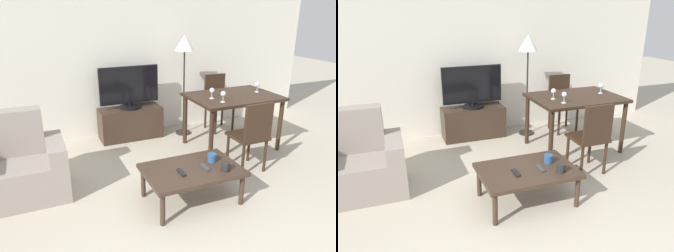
% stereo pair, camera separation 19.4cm
% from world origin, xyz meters
% --- Properties ---
extents(wall_back, '(6.83, 0.06, 2.70)m').
position_xyz_m(wall_back, '(0.00, 3.27, 1.35)').
color(wall_back, silver).
rests_on(wall_back, ground_plane).
extents(armchair, '(0.98, 0.66, 0.91)m').
position_xyz_m(armchair, '(-1.49, 1.87, 0.32)').
color(armchair, gray).
rests_on(armchair, ground_plane).
extents(tv_stand, '(0.94, 0.38, 0.48)m').
position_xyz_m(tv_stand, '(0.09, 3.00, 0.24)').
color(tv_stand, '#38281E').
rests_on(tv_stand, ground_plane).
extents(tv, '(0.90, 0.31, 0.63)m').
position_xyz_m(tv, '(0.09, 3.00, 0.79)').
color(tv, black).
rests_on(tv, tv_stand).
extents(coffee_table, '(0.98, 0.65, 0.37)m').
position_xyz_m(coffee_table, '(0.15, 1.07, 0.33)').
color(coffee_table, '#38281E').
rests_on(coffee_table, ground_plane).
extents(dining_table, '(1.22, 0.87, 0.77)m').
position_xyz_m(dining_table, '(1.32, 2.11, 0.67)').
color(dining_table, black).
rests_on(dining_table, ground_plane).
extents(dining_chair_near, '(0.40, 0.40, 0.89)m').
position_xyz_m(dining_chair_near, '(1.10, 1.37, 0.50)').
color(dining_chair_near, black).
rests_on(dining_chair_near, ground_plane).
extents(dining_chair_far, '(0.40, 0.40, 0.89)m').
position_xyz_m(dining_chair_far, '(1.53, 2.85, 0.50)').
color(dining_chair_far, black).
rests_on(dining_chair_far, ground_plane).
extents(floor_lamp, '(0.29, 0.29, 1.54)m').
position_xyz_m(floor_lamp, '(0.92, 2.85, 1.31)').
color(floor_lamp, black).
rests_on(floor_lamp, ground_plane).
extents(remote_primary, '(0.04, 0.15, 0.02)m').
position_xyz_m(remote_primary, '(0.27, 1.01, 0.38)').
color(remote_primary, '#38383D').
rests_on(remote_primary, coffee_table).
extents(remote_secondary, '(0.04, 0.15, 0.02)m').
position_xyz_m(remote_secondary, '(-0.00, 1.01, 0.38)').
color(remote_secondary, black).
rests_on(remote_secondary, coffee_table).
extents(cup_white_near, '(0.09, 0.09, 0.09)m').
position_xyz_m(cup_white_near, '(0.43, 0.89, 0.42)').
color(cup_white_near, black).
rests_on(cup_white_near, coffee_table).
extents(cup_colored_far, '(0.09, 0.09, 0.09)m').
position_xyz_m(cup_colored_far, '(0.41, 1.12, 0.42)').
color(cup_colored_far, navy).
rests_on(cup_colored_far, coffee_table).
extents(wine_glass_left, '(0.07, 0.07, 0.15)m').
position_xyz_m(wine_glass_left, '(0.96, 2.08, 0.87)').
color(wine_glass_left, silver).
rests_on(wine_glass_left, dining_table).
extents(wine_glass_center, '(0.07, 0.07, 0.15)m').
position_xyz_m(wine_glass_center, '(1.00, 1.87, 0.87)').
color(wine_glass_center, silver).
rests_on(wine_glass_center, dining_table).
extents(wine_glass_right, '(0.07, 0.07, 0.15)m').
position_xyz_m(wine_glass_right, '(1.73, 2.13, 0.87)').
color(wine_glass_right, silver).
rests_on(wine_glass_right, dining_table).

